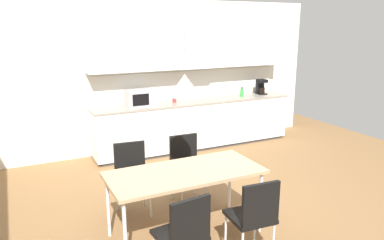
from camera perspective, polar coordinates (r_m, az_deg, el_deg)
The scene contains 15 objects.
ground_plane at distance 4.80m, azimuth 1.46°, elevation -13.92°, with size 9.39×8.03×0.02m, color brown.
wall_back at distance 6.83m, azimuth -9.19°, elevation 6.46°, with size 7.51×0.10×2.71m, color silver.
kitchen_counter at distance 7.07m, azimuth 0.45°, elevation -0.56°, with size 3.86×0.66×0.90m.
backsplash_tile at distance 7.19m, azimuth -0.63°, elevation 5.43°, with size 3.84×0.02×0.52m, color silver.
upper_wall_cabinets at distance 6.98m, azimuth -0.08°, elevation 10.53°, with size 3.84×0.40×0.66m.
microwave at distance 6.54m, azimuth -7.94°, elevation 3.35°, with size 0.48×0.35×0.28m.
coffee_maker at distance 7.75m, azimuth 10.45°, elevation 5.01°, with size 0.18×0.19×0.30m.
bottle_red at distance 6.79m, azimuth -2.71°, elevation 3.51°, with size 0.07×0.07×0.23m.
bottle_green at distance 7.41m, azimuth 7.62°, elevation 4.17°, with size 0.07×0.07×0.19m.
dining_table at distance 4.05m, azimuth -1.06°, elevation -8.39°, with size 1.66×0.76×0.74m.
chair_near_left at distance 3.37m, azimuth -1.16°, elevation -16.53°, with size 0.44×0.44×0.87m.
chair_far_right at distance 4.90m, azimuth -0.86°, elevation -6.34°, with size 0.41×0.41×0.87m.
chair_near_right at distance 3.70m, azimuth 9.50°, elevation -13.76°, with size 0.43×0.43×0.87m.
chair_far_left at distance 4.66m, azimuth -9.20°, elevation -7.68°, with size 0.44×0.44×0.87m.
pendant_lamp at distance 3.79m, azimuth -1.13°, elevation 5.32°, with size 0.32×0.32×0.22m, color silver.
Camera 1 is at (-1.97, -3.75, 2.25)m, focal length 35.00 mm.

